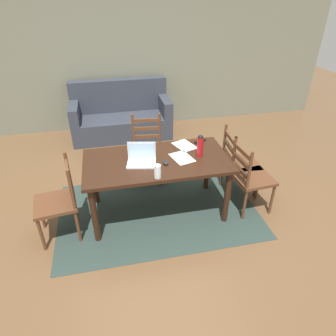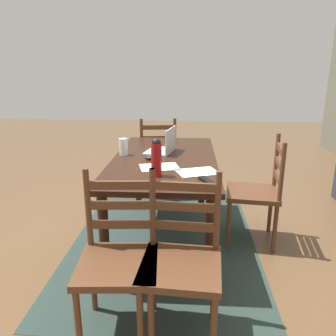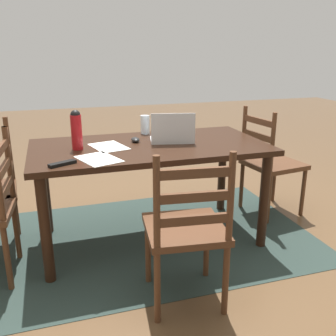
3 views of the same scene
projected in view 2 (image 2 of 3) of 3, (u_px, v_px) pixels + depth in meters
name	position (u px, v px, depth m)	size (l,w,h in m)	color
ground_plane	(165.00, 236.00, 3.10)	(14.00, 14.00, 0.00)	brown
area_rug	(165.00, 236.00, 3.10)	(2.49, 1.61, 0.01)	#283833
dining_table	(165.00, 168.00, 2.91)	(1.69, 0.88, 0.76)	black
chair_right_near	(119.00, 259.00, 1.90)	(0.47, 0.47, 0.95)	#56331E
chair_far_head	(257.00, 192.00, 2.91)	(0.49, 0.49, 0.95)	#56331E
chair_right_far	(181.00, 261.00, 1.87)	(0.47, 0.47, 0.95)	#56331E
chair_left_near	(158.00, 157.00, 4.06)	(0.50, 0.50, 0.95)	#56331E
laptop	(164.00, 146.00, 3.04)	(0.36, 0.28, 0.23)	silver
water_bottle	(156.00, 157.00, 2.35)	(0.07, 0.07, 0.27)	#A81419
drinking_glass	(123.00, 147.00, 2.94)	(0.07, 0.07, 0.15)	silver
computer_mouse	(151.00, 158.00, 2.81)	(0.06, 0.10, 0.03)	black
tv_remote	(207.00, 181.00, 2.26)	(0.04, 0.17, 0.02)	black
paper_stack_left	(159.00, 167.00, 2.60)	(0.21, 0.30, 0.00)	white
paper_stack_right	(197.00, 172.00, 2.48)	(0.21, 0.30, 0.00)	white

